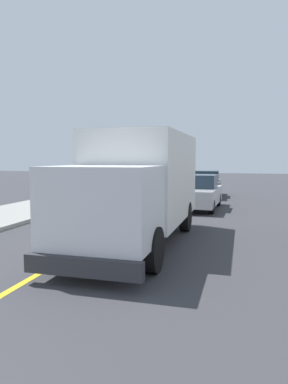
# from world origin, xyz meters

# --- Properties ---
(centre_line_yellow) EXTENTS (0.16, 56.00, 0.01)m
(centre_line_yellow) POSITION_xyz_m (0.00, 10.00, 0.00)
(centre_line_yellow) COLOR gold
(centre_line_yellow) RESTS_ON ground
(box_truck) EXTENTS (2.47, 7.20, 3.20)m
(box_truck) POSITION_xyz_m (1.31, 8.90, 1.77)
(box_truck) COLOR silver
(box_truck) RESTS_ON ground
(parked_car_near) EXTENTS (2.00, 4.48, 1.67)m
(parked_car_near) POSITION_xyz_m (2.25, 16.35, 0.79)
(parked_car_near) COLOR #B7B7BC
(parked_car_near) RESTS_ON ground
(parked_car_mid) EXTENTS (1.91, 4.44, 1.67)m
(parked_car_mid) POSITION_xyz_m (2.07, 22.15, 0.79)
(parked_car_mid) COLOR #4C564C
(parked_car_mid) RESTS_ON ground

